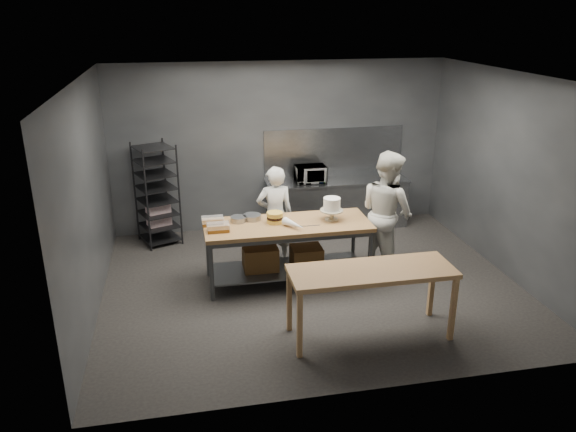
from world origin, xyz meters
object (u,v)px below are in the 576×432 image
Objects in this scene: near_counter at (372,276)px; chef_behind at (275,215)px; frosted_cake_stand at (332,206)px; layer_cake at (275,217)px; microwave at (310,174)px; work_table at (284,245)px; speed_rack at (157,195)px; chef_right at (387,212)px.

chef_behind reaches higher than near_counter.
layer_cake is at bearing 176.43° from frosted_cake_stand.
layer_cake is (-0.98, -1.93, -0.05)m from microwave.
work_table is 2.65m from speed_rack.
chef_right is (1.59, 0.09, 0.37)m from work_table.
layer_cake reaches higher than near_counter.
chef_behind reaches higher than frosted_cake_stand.
speed_rack reaches higher than near_counter.
work_table is at bearing 73.30° from chef_right.
speed_rack is (-2.59, 3.56, 0.04)m from near_counter.
frosted_cake_stand is (0.70, -0.01, 0.56)m from work_table.
work_table is at bearing 90.94° from chef_behind.
chef_right is 1.73m from layer_cake.
frosted_cake_stand is 0.85m from layer_cake.
work_table is 0.90m from frosted_cake_stand.
near_counter is at bearing -88.44° from frosted_cake_stand.
chef_right is 5.55× the size of frosted_cake_stand.
chef_right is at bearing 6.28° from frosted_cake_stand.
frosted_cake_stand reaches higher than work_table.
frosted_cake_stand reaches higher than microwave.
chef_behind is 1.58m from microwave.
microwave is (-0.74, 1.88, 0.11)m from chef_right.
work_table reaches higher than near_counter.
chef_right is at bearing -27.64° from speed_rack.
chef_right is at bearing 3.30° from work_table.
chef_behind is (-0.77, 2.35, -0.02)m from near_counter.
near_counter is 8.53× the size of layer_cake.
near_counter is 1.95m from chef_right.
speed_rack reaches higher than frosted_cake_stand.
speed_rack is at bearing 132.83° from layer_cake.
frosted_cake_stand is at bearing 135.61° from chef_behind.
microwave is at bearing 85.62° from frosted_cake_stand.
frosted_cake_stand is at bearing -3.57° from layer_cake.
chef_behind is 1.06m from frosted_cake_stand.
chef_behind is 2.93× the size of microwave.
speed_rack is at bearing 126.06° from near_counter.
chef_right is at bearing 64.27° from near_counter.
near_counter is 1.14× the size of speed_rack.
layer_cake is at bearing 79.46° from chef_behind.
speed_rack is 2.52m from layer_cake.
layer_cake reaches higher than work_table.
chef_behind is at bearing -33.53° from speed_rack.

